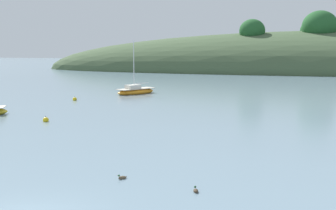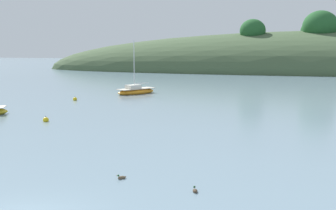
# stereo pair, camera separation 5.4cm
# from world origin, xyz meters

# --- Properties ---
(sailboat_yellow_far) EXTENTS (4.46, 5.38, 6.63)m
(sailboat_yellow_far) POSITION_xyz_m (-8.25, 37.44, 0.33)
(sailboat_yellow_far) COLOR orange
(sailboat_yellow_far) RESTS_ON ground
(mooring_buoy_outer) EXTENTS (0.44, 0.44, 0.54)m
(mooring_buoy_outer) POSITION_xyz_m (-8.90, 17.33, 0.12)
(mooring_buoy_outer) COLOR yellow
(mooring_buoy_outer) RESTS_ON ground
(mooring_buoy_inner) EXTENTS (0.44, 0.44, 0.54)m
(mooring_buoy_inner) POSITION_xyz_m (-12.56, 29.73, 0.12)
(mooring_buoy_inner) COLOR yellow
(mooring_buoy_inner) RESTS_ON ground
(duck_lone_left) EXTENTS (0.28, 0.42, 0.24)m
(duck_lone_left) POSITION_xyz_m (4.79, 4.60, 0.05)
(duck_lone_left) COLOR #473828
(duck_lone_left) RESTS_ON ground
(duck_lone_right) EXTENTS (0.40, 0.34, 0.24)m
(duck_lone_right) POSITION_xyz_m (1.46, 5.49, 0.05)
(duck_lone_right) COLOR brown
(duck_lone_right) RESTS_ON ground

